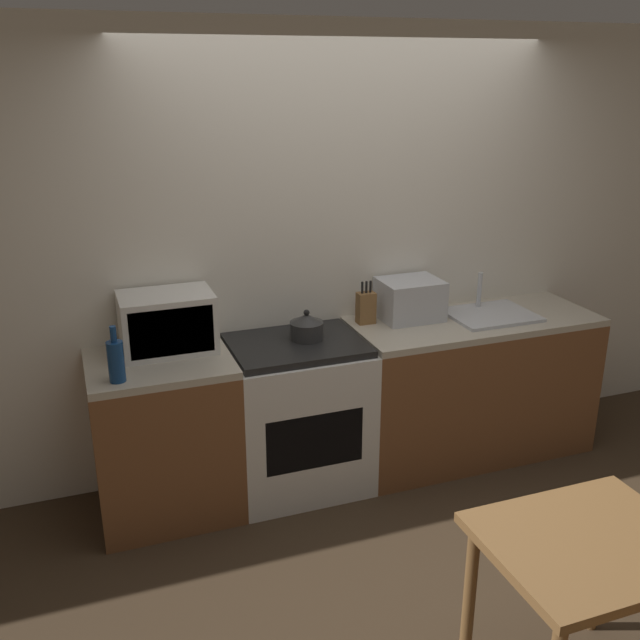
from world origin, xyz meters
name	(u,v)px	position (x,y,z in m)	size (l,w,h in m)	color
ground_plane	(420,550)	(0.00, 0.00, 0.00)	(16.00, 16.00, 0.00)	#3D2D1E
wall_back	(339,252)	(0.00, 1.16, 1.30)	(10.00, 0.06, 2.60)	silver
counter_left_run	(165,436)	(-1.15, 0.82, 0.45)	(0.75, 0.62, 0.90)	brown
counter_right_run	(470,386)	(0.76, 0.82, 0.45)	(1.52, 0.62, 0.90)	brown
stove_range	(297,415)	(-0.39, 0.82, 0.45)	(0.77, 0.62, 0.90)	silver
kettle	(307,327)	(-0.32, 0.85, 0.97)	(0.19, 0.19, 0.17)	#2D2D2D
microwave	(167,322)	(-1.07, 0.94, 1.06)	(0.49, 0.33, 0.32)	silver
bottle	(116,360)	(-1.37, 0.62, 1.01)	(0.08, 0.08, 0.29)	navy
knife_block	(366,307)	(0.10, 0.98, 1.00)	(0.11, 0.07, 0.26)	brown
toaster_oven	(410,299)	(0.38, 0.96, 1.02)	(0.36, 0.30, 0.24)	silver
sink_basin	(490,314)	(0.87, 0.83, 0.91)	(0.51, 0.41, 0.24)	silver
dining_table	(587,565)	(0.14, -0.99, 0.61)	(0.76, 0.64, 0.72)	brown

